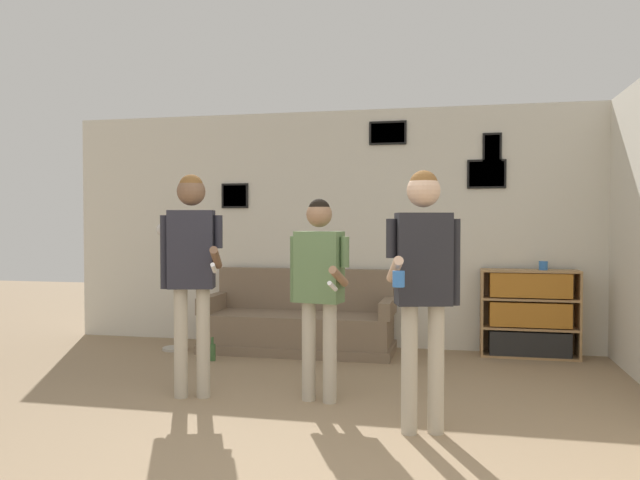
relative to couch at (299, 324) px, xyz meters
The scene contains 9 objects.
wall_back 1.39m from the couch, 27.82° to the left, with size 7.37×0.08×2.70m.
couch is the anchor object (origin of this frame).
bookshelf 2.47m from the couch, ahead, with size 1.00×0.30×0.92m.
floor_lamp 1.54m from the couch, 169.31° to the right, with size 0.42×0.28×1.51m.
person_player_foreground_left 2.18m from the couch, 101.35° to the right, with size 0.56×0.45×1.81m.
person_player_foreground_center 2.09m from the couch, 71.31° to the right, with size 0.49×0.50×1.61m.
person_watcher_holding_cup 2.98m from the couch, 59.07° to the right, with size 0.49×0.51×1.77m.
bottle_on_floor 1.03m from the couch, 137.96° to the right, with size 0.07×0.07×0.24m.
drinking_cup 2.68m from the couch, ahead, with size 0.09×0.09×0.09m.
Camera 1 is at (0.89, -3.19, 1.42)m, focal length 35.00 mm.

